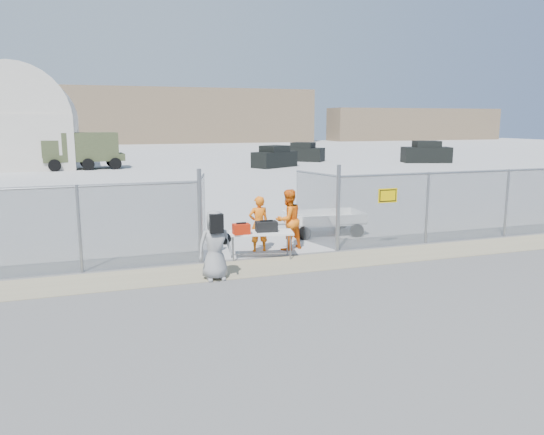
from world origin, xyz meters
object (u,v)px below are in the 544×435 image
object	(u,v)px
visitor	(215,245)
security_worker_left	(259,224)
folding_table	(261,245)
utility_trailer	(324,222)
security_worker_right	(288,220)

from	to	relation	value
visitor	security_worker_left	bearing A→B (deg)	51.36
folding_table	utility_trailer	size ratio (longest dim) A/B	0.53
visitor	utility_trailer	distance (m)	5.98
security_worker_right	utility_trailer	bearing A→B (deg)	-158.83
folding_table	security_worker_left	distance (m)	0.87
security_worker_right	utility_trailer	distance (m)	2.54
folding_table	utility_trailer	xyz separation A→B (m)	(2.92, 2.32, 0.03)
security_worker_right	visitor	xyz separation A→B (m)	(-2.67, -2.23, -0.05)
folding_table	visitor	bearing A→B (deg)	-124.41
security_worker_left	utility_trailer	size ratio (longest dim) A/B	0.50
security_worker_left	folding_table	bearing A→B (deg)	78.91
utility_trailer	visitor	bearing A→B (deg)	-134.24
visitor	utility_trailer	bearing A→B (deg)	39.87
security_worker_left	utility_trailer	xyz separation A→B (m)	(2.76, 1.59, -0.41)
utility_trailer	security_worker_right	bearing A→B (deg)	-133.45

